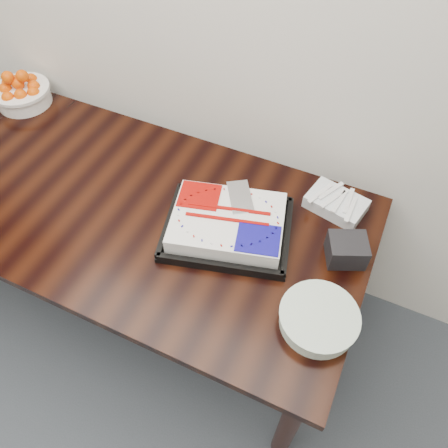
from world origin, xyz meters
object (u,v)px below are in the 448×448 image
at_px(table, 133,219).
at_px(napkin_box, 347,250).
at_px(cake_tray, 228,225).
at_px(plate_stack, 318,319).
at_px(tangerine_bowl, 21,90).

distance_m(table, napkin_box, 0.82).
height_order(cake_tray, plate_stack, cake_tray).
height_order(table, tangerine_bowl, tangerine_bowl).
bearing_deg(plate_stack, napkin_box, 87.85).
bearing_deg(table, napkin_box, 7.65).
distance_m(plate_stack, napkin_box, 0.28).
bearing_deg(table, cake_tray, 5.89).
xyz_separation_m(plate_stack, napkin_box, (0.01, 0.28, 0.02)).
xyz_separation_m(table, cake_tray, (0.39, 0.04, 0.13)).
distance_m(cake_tray, napkin_box, 0.42).
distance_m(table, plate_stack, 0.82).
height_order(cake_tray, napkin_box, cake_tray).
bearing_deg(cake_tray, napkin_box, 9.31).
bearing_deg(plate_stack, tangerine_bowl, 162.32).
distance_m(table, tangerine_bowl, 0.87).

